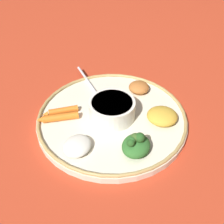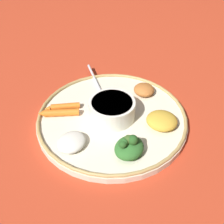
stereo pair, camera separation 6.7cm
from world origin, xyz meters
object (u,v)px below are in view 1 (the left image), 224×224
(center_bowl, at_px, (112,109))
(spoon, at_px, (93,88))
(greens_pile, at_px, (136,145))
(carrot_outer, at_px, (58,117))
(carrot_near_spoon, at_px, (60,112))

(center_bowl, relative_size, spoon, 0.71)
(center_bowl, relative_size, greens_pile, 1.32)
(spoon, xyz_separation_m, greens_pile, (0.21, 0.13, 0.02))
(spoon, distance_m, greens_pile, 0.24)
(greens_pile, height_order, carrot_outer, greens_pile)
(center_bowl, distance_m, carrot_outer, 0.13)
(center_bowl, bearing_deg, spoon, -148.14)
(carrot_outer, bearing_deg, spoon, 156.04)
(spoon, bearing_deg, center_bowl, 31.86)
(spoon, height_order, carrot_near_spoon, carrot_near_spoon)
(carrot_near_spoon, relative_size, carrot_outer, 0.87)
(center_bowl, xyz_separation_m, spoon, (-0.11, -0.07, -0.02))
(greens_pile, xyz_separation_m, carrot_near_spoon, (-0.10, -0.19, -0.01))
(spoon, relative_size, carrot_outer, 1.57)
(center_bowl, height_order, carrot_near_spoon, center_bowl)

